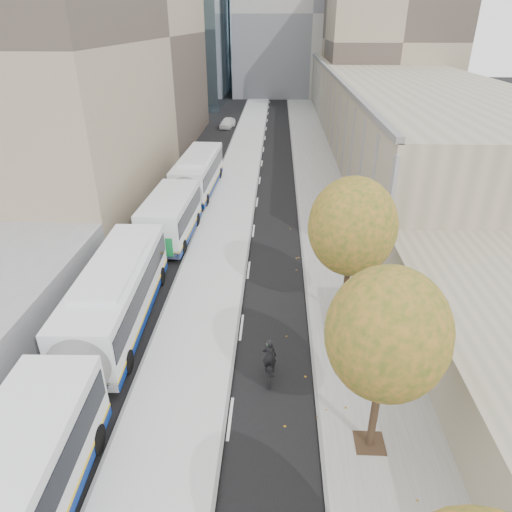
# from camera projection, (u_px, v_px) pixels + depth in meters

# --- Properties ---
(bus_platform) EXTENTS (4.25, 150.00, 0.15)m
(bus_platform) POSITION_uv_depth(u_px,v_px,m) (236.00, 183.00, 43.69)
(bus_platform) COLOR silver
(bus_platform) RESTS_ON ground
(sidewalk) EXTENTS (4.75, 150.00, 0.08)m
(sidewalk) POSITION_uv_depth(u_px,v_px,m) (320.00, 184.00, 43.38)
(sidewalk) COLOR gray
(sidewalk) RESTS_ON ground
(building_tan) EXTENTS (18.00, 92.00, 8.00)m
(building_tan) POSITION_uv_depth(u_px,v_px,m) (384.00, 96.00, 66.82)
(building_tan) COLOR gray
(building_tan) RESTS_ON ground
(building_midrise) EXTENTS (24.00, 46.00, 25.00)m
(building_midrise) POSITION_uv_depth(u_px,v_px,m) (47.00, 37.00, 44.06)
(building_midrise) COLOR gray
(building_midrise) RESTS_ON ground
(building_far_block) EXTENTS (30.00, 18.00, 30.00)m
(building_far_block) POSITION_uv_depth(u_px,v_px,m) (310.00, 14.00, 90.53)
(building_far_block) COLOR #A5A099
(building_far_block) RESTS_ON ground
(bus_shelter) EXTENTS (1.90, 4.40, 2.53)m
(bus_shelter) POSITION_uv_depth(u_px,v_px,m) (398.00, 306.00, 21.01)
(bus_shelter) COLOR #383A3F
(bus_shelter) RESTS_ON sidewalk
(tree_b) EXTENTS (4.00, 4.00, 6.97)m
(tree_b) POSITION_uv_depth(u_px,v_px,m) (387.00, 334.00, 14.50)
(tree_b) COLOR black
(tree_b) RESTS_ON sidewalk
(tree_c) EXTENTS (4.20, 4.20, 7.28)m
(tree_c) POSITION_uv_depth(u_px,v_px,m) (352.00, 227.00, 21.49)
(tree_c) COLOR black
(tree_c) RESTS_ON sidewalk
(bus_near) EXTENTS (3.52, 19.46, 3.23)m
(bus_near) POSITION_uv_depth(u_px,v_px,m) (88.00, 349.00, 18.95)
(bus_near) COLOR white
(bus_near) RESTS_ON ground
(bus_far) EXTENTS (3.43, 19.51, 3.24)m
(bus_far) POSITION_uv_depth(u_px,v_px,m) (188.00, 188.00, 37.02)
(bus_far) COLOR white
(bus_far) RESTS_ON ground
(cyclist) EXTENTS (0.63, 1.69, 2.15)m
(cyclist) POSITION_uv_depth(u_px,v_px,m) (269.00, 365.00, 19.50)
(cyclist) COLOR black
(cyclist) RESTS_ON ground
(distant_car) EXTENTS (2.27, 4.41, 1.44)m
(distant_car) POSITION_uv_depth(u_px,v_px,m) (227.00, 123.00, 65.99)
(distant_car) COLOR white
(distant_car) RESTS_ON ground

